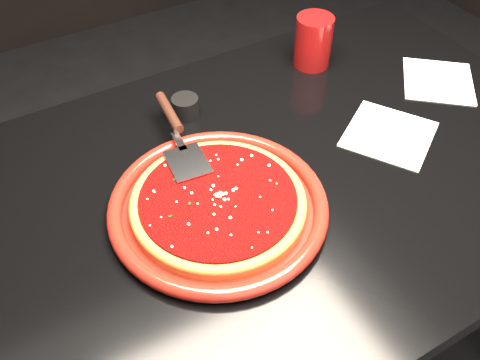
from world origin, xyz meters
name	(u,v)px	position (x,y,z in m)	size (l,w,h in m)	color
floor	(269,357)	(0.00, 0.00, -0.01)	(4.00, 4.00, 0.01)	black
table	(276,282)	(0.00, 0.00, 0.38)	(1.20, 0.80, 0.75)	black
plate	(218,206)	(-0.16, -0.03, 0.76)	(0.37, 0.37, 0.03)	maroon
pizza_crust	(218,205)	(-0.16, -0.03, 0.77)	(0.30, 0.30, 0.01)	brown
pizza_crust_rim	(218,202)	(-0.16, -0.03, 0.78)	(0.30, 0.30, 0.02)	brown
pizza_sauce	(218,199)	(-0.16, -0.03, 0.78)	(0.26, 0.26, 0.01)	#720807
parmesan_dusting	(218,196)	(-0.16, -0.03, 0.79)	(0.26, 0.26, 0.01)	beige
basil_flecks	(218,197)	(-0.16, -0.03, 0.79)	(0.23, 0.23, 0.00)	black
pizza_server	(179,134)	(-0.15, 0.14, 0.80)	(0.08, 0.28, 0.02)	silver
cup	(313,41)	(0.24, 0.26, 0.81)	(0.08, 0.08, 0.12)	maroon
napkin_a	(389,134)	(0.23, -0.02, 0.75)	(0.16, 0.16, 0.00)	white
napkin_b	(438,81)	(0.44, 0.06, 0.75)	(0.15, 0.16, 0.00)	white
ramekin	(185,107)	(-0.09, 0.23, 0.77)	(0.05, 0.05, 0.04)	black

